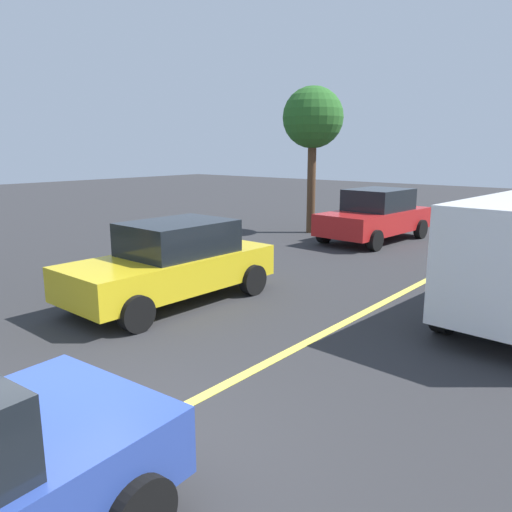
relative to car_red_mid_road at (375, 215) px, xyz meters
The scene contains 5 objects.
ground_plane 13.40m from the car_red_mid_road, 165.55° to the right, with size 80.00×80.00×0.00m, color #2D2D30.
lane_marking_centre 10.53m from the car_red_mid_road, 161.45° to the right, with size 28.00×0.16×0.01m, color #E0D14C.
car_red_mid_road is the anchor object (origin of this frame).
car_yellow_far_lane 8.82m from the car_red_mid_road, behind, with size 4.34×2.07×1.60m.
tree_centre_verge 4.05m from the car_red_mid_road, 90.24° to the left, with size 2.13×2.13×5.14m.
Camera 1 is at (-2.25, -4.14, 3.01)m, focal length 35.15 mm.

